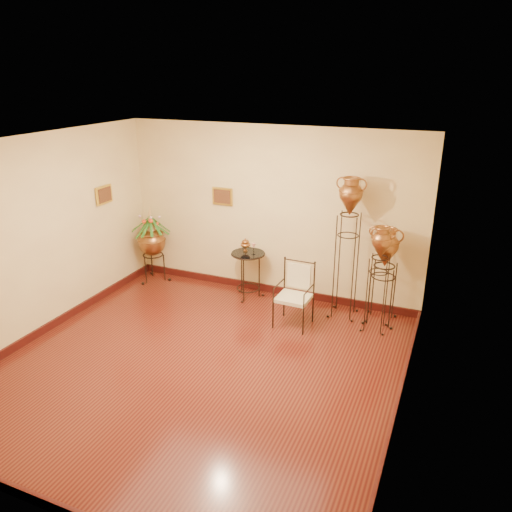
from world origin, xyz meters
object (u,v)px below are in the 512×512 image
at_px(amphora_tall, 347,247).
at_px(armchair, 294,295).
at_px(side_table, 248,274).
at_px(amphora_mid, 378,278).
at_px(planter_urn, 152,239).

height_order(amphora_tall, armchair, amphora_tall).
bearing_deg(side_table, amphora_tall, -0.55).
distance_m(amphora_mid, side_table, 2.20).
distance_m(armchair, side_table, 1.20).
relative_size(amphora_tall, armchair, 2.27).
height_order(amphora_mid, side_table, amphora_mid).
bearing_deg(planter_urn, armchair, -12.51).
bearing_deg(amphora_tall, armchair, -134.31).
bearing_deg(armchair, amphora_mid, 19.48).
relative_size(amphora_tall, planter_urn, 1.56).
relative_size(armchair, side_table, 0.97).
xyz_separation_m(amphora_tall, armchair, (-0.61, -0.62, -0.63)).
bearing_deg(armchair, amphora_tall, 47.59).
relative_size(amphora_tall, side_table, 2.19).
xyz_separation_m(amphora_mid, armchair, (-1.13, -0.36, -0.32)).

